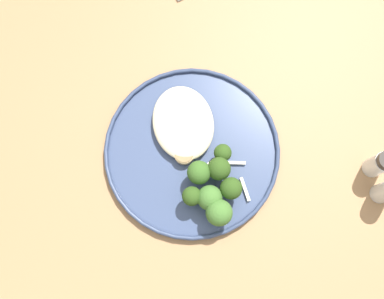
# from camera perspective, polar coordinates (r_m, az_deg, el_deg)

# --- Properties ---
(ground) EXTENTS (6.00, 6.00, 0.00)m
(ground) POSITION_cam_1_polar(r_m,az_deg,el_deg) (1.45, 1.01, -8.04)
(ground) COLOR #47423D
(wooden_dining_table) EXTENTS (1.40, 1.00, 0.74)m
(wooden_dining_table) POSITION_cam_1_polar(r_m,az_deg,el_deg) (0.79, 1.83, -3.65)
(wooden_dining_table) COLOR #9E754C
(wooden_dining_table) RESTS_ON ground
(dinner_plate) EXTENTS (0.29, 0.29, 0.02)m
(dinner_plate) POSITION_cam_1_polar(r_m,az_deg,el_deg) (0.71, 0.00, -0.21)
(dinner_plate) COLOR #38476B
(dinner_plate) RESTS_ON wooden_dining_table
(noodle_bed) EXTENTS (0.13, 0.10, 0.03)m
(noodle_bed) POSITION_cam_1_polar(r_m,az_deg,el_deg) (0.71, -1.18, 3.56)
(noodle_bed) COLOR beige
(noodle_bed) RESTS_ON dinner_plate
(seared_scallop_tilted_round) EXTENTS (0.03, 0.03, 0.02)m
(seared_scallop_tilted_round) POSITION_cam_1_polar(r_m,az_deg,el_deg) (0.70, 0.47, 1.49)
(seared_scallop_tilted_round) COLOR beige
(seared_scallop_tilted_round) RESTS_ON dinner_plate
(seared_scallop_left_edge) EXTENTS (0.02, 0.02, 0.01)m
(seared_scallop_left_edge) POSITION_cam_1_polar(r_m,az_deg,el_deg) (0.71, -0.60, 3.39)
(seared_scallop_left_edge) COLOR beige
(seared_scallop_left_edge) RESTS_ON dinner_plate
(seared_scallop_center_golden) EXTENTS (0.03, 0.03, 0.01)m
(seared_scallop_center_golden) POSITION_cam_1_polar(r_m,az_deg,el_deg) (0.70, -1.03, -0.62)
(seared_scallop_center_golden) COLOR #DBB77A
(seared_scallop_center_golden) RESTS_ON dinner_plate
(seared_scallop_on_noodles) EXTENTS (0.03, 0.03, 0.01)m
(seared_scallop_on_noodles) POSITION_cam_1_polar(r_m,az_deg,el_deg) (0.71, -2.68, 2.25)
(seared_scallop_on_noodles) COLOR #DBB77A
(seared_scallop_on_noodles) RESTS_ON dinner_plate
(broccoli_floret_left_leaning) EXTENTS (0.03, 0.03, 0.05)m
(broccoli_floret_left_leaning) POSITION_cam_1_polar(r_m,az_deg,el_deg) (0.66, -0.03, -6.21)
(broccoli_floret_left_leaning) COLOR #7A994C
(broccoli_floret_left_leaning) RESTS_ON dinner_plate
(broccoli_floret_split_head) EXTENTS (0.03, 0.03, 0.05)m
(broccoli_floret_split_head) POSITION_cam_1_polar(r_m,az_deg,el_deg) (0.67, 5.17, -5.16)
(broccoli_floret_split_head) COLOR #7A994C
(broccoli_floret_split_head) RESTS_ON dinner_plate
(broccoli_floret_near_rim) EXTENTS (0.04, 0.04, 0.05)m
(broccoli_floret_near_rim) POSITION_cam_1_polar(r_m,az_deg,el_deg) (0.67, 0.93, -3.09)
(broccoli_floret_near_rim) COLOR #7A994C
(broccoli_floret_near_rim) RESTS_ON dinner_plate
(broccoli_floret_front_edge) EXTENTS (0.04, 0.04, 0.06)m
(broccoli_floret_front_edge) POSITION_cam_1_polar(r_m,az_deg,el_deg) (0.67, 3.59, -2.60)
(broccoli_floret_front_edge) COLOR #89A356
(broccoli_floret_front_edge) RESTS_ON dinner_plate
(broccoli_floret_beside_noodles) EXTENTS (0.03, 0.03, 0.04)m
(broccoli_floret_beside_noodles) POSITION_cam_1_polar(r_m,az_deg,el_deg) (0.68, 4.06, -0.51)
(broccoli_floret_beside_noodles) COLOR #7A994C
(broccoli_floret_beside_noodles) RESTS_ON dinner_plate
(broccoli_floret_small_sprig) EXTENTS (0.04, 0.04, 0.06)m
(broccoli_floret_small_sprig) POSITION_cam_1_polar(r_m,az_deg,el_deg) (0.66, 3.60, -8.34)
(broccoli_floret_small_sprig) COLOR #89A356
(broccoli_floret_small_sprig) RESTS_ON dinner_plate
(broccoli_floret_rear_charred) EXTENTS (0.04, 0.04, 0.05)m
(broccoli_floret_rear_charred) POSITION_cam_1_polar(r_m,az_deg,el_deg) (0.66, 2.35, -6.42)
(broccoli_floret_rear_charred) COLOR #89A356
(broccoli_floret_rear_charred) RESTS_ON dinner_plate
(onion_sliver_pale_crescent) EXTENTS (0.02, 0.05, 0.00)m
(onion_sliver_pale_crescent) POSITION_cam_1_polar(r_m,az_deg,el_deg) (0.71, 5.07, -1.55)
(onion_sliver_pale_crescent) COLOR silver
(onion_sliver_pale_crescent) RESTS_ON dinner_plate
(onion_sliver_curled_piece) EXTENTS (0.04, 0.01, 0.00)m
(onion_sliver_curled_piece) POSITION_cam_1_polar(r_m,az_deg,el_deg) (0.70, 7.02, -5.23)
(onion_sliver_curled_piece) COLOR silver
(onion_sliver_curled_piece) RESTS_ON dinner_plate
(onion_sliver_short_strip) EXTENTS (0.03, 0.05, 0.00)m
(onion_sliver_short_strip) POSITION_cam_1_polar(r_m,az_deg,el_deg) (0.70, 1.47, -2.34)
(onion_sliver_short_strip) COLOR silver
(onion_sliver_short_strip) RESTS_ON dinner_plate
(pepper_shaker) EXTENTS (0.03, 0.03, 0.07)m
(pepper_shaker) POSITION_cam_1_polar(r_m,az_deg,el_deg) (0.74, 23.57, -1.78)
(pepper_shaker) COLOR white
(pepper_shaker) RESTS_ON wooden_dining_table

